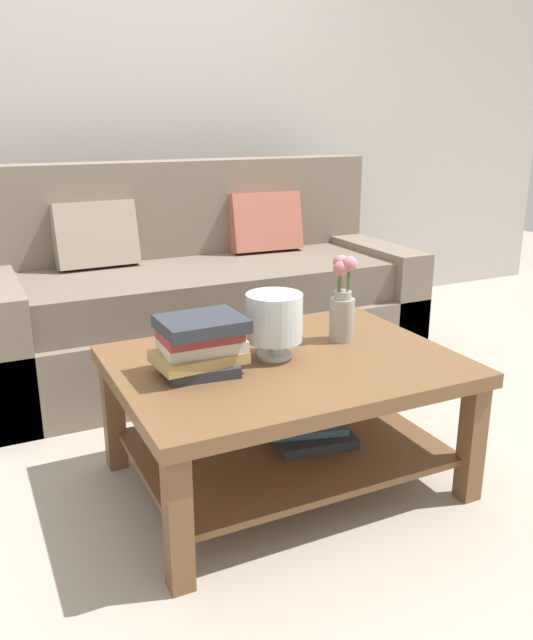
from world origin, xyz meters
TOP-DOWN VIEW (x-y plane):
  - ground_plane at (0.00, 0.00)m, footprint 10.00×10.00m
  - back_wall at (0.00, 1.65)m, footprint 6.40×0.12m
  - couch at (0.05, 0.80)m, footprint 2.20×0.90m
  - coffee_table at (-0.09, -0.44)m, footprint 1.16×0.86m
  - book_stack_main at (-0.40, -0.42)m, footprint 0.30×0.25m
  - glass_hurricane_vase at (-0.12, -0.40)m, footprint 0.20×0.20m
  - flower_pitcher at (0.19, -0.35)m, footprint 0.10×0.11m

SIDE VIEW (x-z plane):
  - ground_plane at x=0.00m, z-range 0.00..0.00m
  - coffee_table at x=-0.09m, z-range 0.11..0.58m
  - couch at x=0.05m, z-range -0.17..0.89m
  - book_stack_main at x=-0.40m, z-range 0.48..0.67m
  - glass_hurricane_vase at x=-0.12m, z-range 0.50..0.73m
  - flower_pitcher at x=0.19m, z-range 0.47..0.80m
  - back_wall at x=0.00m, z-range 0.00..2.70m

